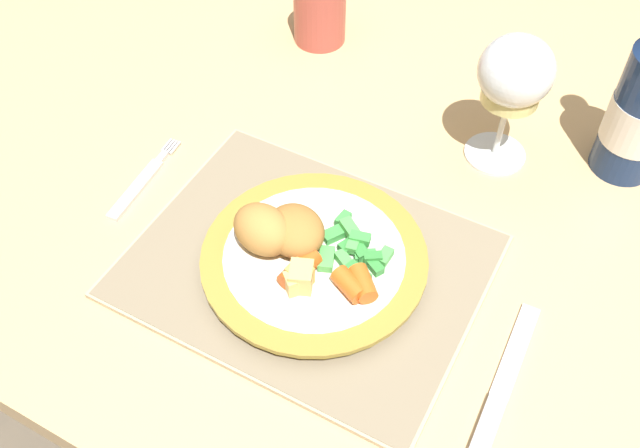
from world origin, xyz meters
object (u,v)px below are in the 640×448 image
object	(u,v)px
dining_table	(367,156)
fork	(141,184)
dinner_plate	(314,260)
wine_glass	(516,75)
table_knife	(499,395)
drinking_cup	(320,7)

from	to	relation	value
dining_table	fork	world-z (taller)	fork
dinner_plate	wine_glass	size ratio (longest dim) A/B	1.42
dinner_plate	table_knife	distance (m)	0.22
dining_table	wine_glass	world-z (taller)	wine_glass
dining_table	wine_glass	bearing A→B (deg)	1.48
dinner_plate	wine_glass	distance (m)	0.30
dinner_plate	table_knife	world-z (taller)	dinner_plate
wine_glass	drinking_cup	bearing A→B (deg)	161.16
fork	drinking_cup	world-z (taller)	drinking_cup
fork	wine_glass	distance (m)	0.44
fork	wine_glass	world-z (taller)	wine_glass
dinner_plate	table_knife	xyz separation A→B (m)	(0.22, -0.05, -0.01)
fork	wine_glass	size ratio (longest dim) A/B	0.83
dining_table	table_knife	world-z (taller)	table_knife
drinking_cup	wine_glass	bearing A→B (deg)	-18.84
table_knife	drinking_cup	distance (m)	0.58
wine_glass	fork	bearing A→B (deg)	-144.17
dining_table	drinking_cup	size ratio (longest dim) A/B	13.47
fork	table_knife	bearing A→B (deg)	-7.15
dining_table	drinking_cup	bearing A→B (deg)	141.14
table_knife	drinking_cup	bearing A→B (deg)	135.09
table_knife	wine_glass	xyz separation A→B (m)	(-0.11, 0.30, 0.11)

